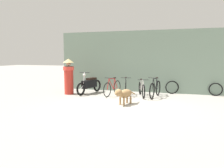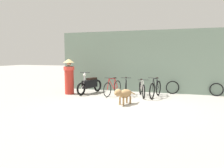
% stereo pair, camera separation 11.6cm
% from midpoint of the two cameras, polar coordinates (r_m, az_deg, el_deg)
% --- Properties ---
extents(ground_plane, '(60.00, 60.00, 0.00)m').
position_cam_midpoint_polar(ground_plane, '(8.24, 2.42, -5.67)').
color(ground_plane, '#9E998E').
extents(shop_wall_back, '(8.60, 0.20, 3.13)m').
position_cam_midpoint_polar(shop_wall_back, '(11.41, 6.85, 5.84)').
color(shop_wall_back, slate).
rests_on(shop_wall_back, ground).
extents(bicycle_0, '(0.49, 1.59, 0.87)m').
position_cam_midpoint_polar(bicycle_0, '(10.30, -0.20, -1.00)').
color(bicycle_0, black).
rests_on(bicycle_0, ground).
extents(bicycle_1, '(0.50, 1.60, 0.88)m').
position_cam_midpoint_polar(bicycle_1, '(10.36, 3.29, -0.95)').
color(bicycle_1, black).
rests_on(bicycle_1, ground).
extents(bicycle_2, '(0.62, 1.62, 0.83)m').
position_cam_midpoint_polar(bicycle_2, '(10.10, 7.44, -1.37)').
color(bicycle_2, black).
rests_on(bicycle_2, ground).
extents(bicycle_3, '(0.47, 1.68, 0.91)m').
position_cam_midpoint_polar(bicycle_3, '(10.05, 10.89, -1.28)').
color(bicycle_3, black).
rests_on(bicycle_3, ground).
extents(motorcycle, '(0.65, 1.94, 1.08)m').
position_cam_midpoint_polar(motorcycle, '(10.92, -6.23, -0.13)').
color(motorcycle, black).
rests_on(motorcycle, ground).
extents(stray_dog, '(0.65, 1.14, 0.64)m').
position_cam_midpoint_polar(stray_dog, '(8.35, 2.77, -2.56)').
color(stray_dog, '#997247').
rests_on(stray_dog, ground).
extents(person_in_robes, '(0.75, 0.75, 1.72)m').
position_cam_midpoint_polar(person_in_robes, '(10.80, -11.54, 2.16)').
color(person_in_robes, '#B72D23').
rests_on(person_in_robes, ground).
extents(spare_tire_left, '(0.61, 0.22, 0.62)m').
position_cam_midpoint_polar(spare_tire_left, '(11.21, 25.18, -1.28)').
color(spare_tire_left, black).
rests_on(spare_tire_left, ground).
extents(spare_tire_right, '(0.65, 0.17, 0.65)m').
position_cam_midpoint_polar(spare_tire_right, '(11.09, 15.13, -0.85)').
color(spare_tire_right, black).
rests_on(spare_tire_right, ground).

